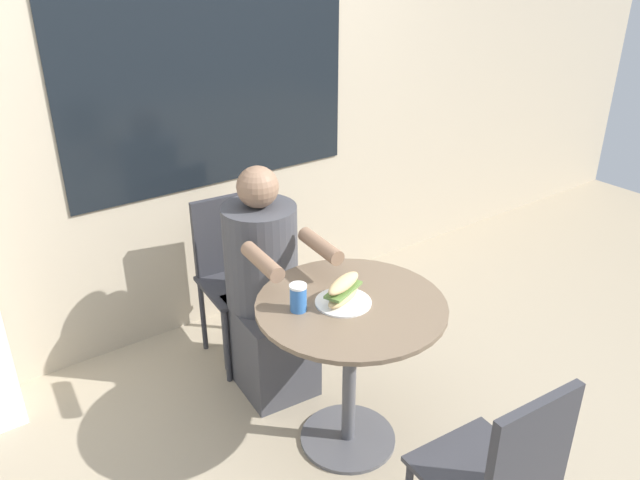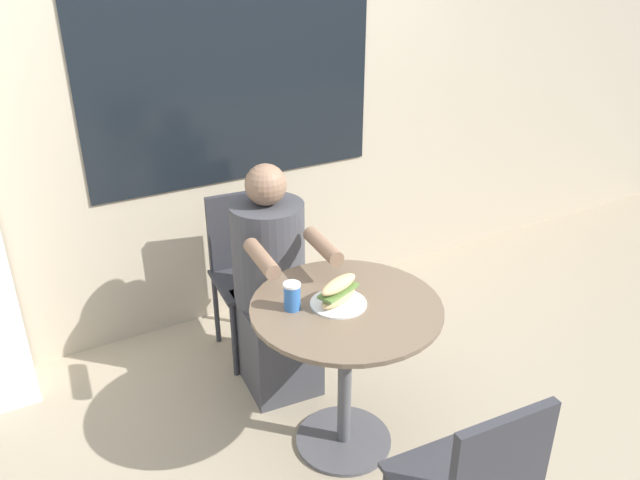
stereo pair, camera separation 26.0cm
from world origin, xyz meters
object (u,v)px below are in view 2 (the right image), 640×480
object	(u,v)px
cafe_table	(346,343)
diner_chair	(246,259)
drink_cup	(292,296)
seated_diner	(273,294)
sandwich_on_plate	(338,294)

from	to	relation	value
cafe_table	diner_chair	xyz separation A→B (m)	(-0.05, 0.93, -0.02)
diner_chair	drink_cup	distance (m)	0.90
diner_chair	seated_diner	world-z (taller)	seated_diner
diner_chair	seated_diner	bearing A→B (deg)	93.15
cafe_table	drink_cup	bearing A→B (deg)	158.09
drink_cup	cafe_table	bearing A→B (deg)	-21.91
seated_diner	drink_cup	world-z (taller)	seated_diner
cafe_table	drink_cup	world-z (taller)	drink_cup
sandwich_on_plate	drink_cup	world-z (taller)	same
drink_cup	seated_diner	bearing A→B (deg)	74.02
cafe_table	diner_chair	size ratio (longest dim) A/B	0.90
seated_diner	drink_cup	size ratio (longest dim) A/B	9.93
cafe_table	seated_diner	bearing A→B (deg)	95.90
seated_diner	drink_cup	bearing A→B (deg)	79.01
seated_diner	sandwich_on_plate	distance (m)	0.63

